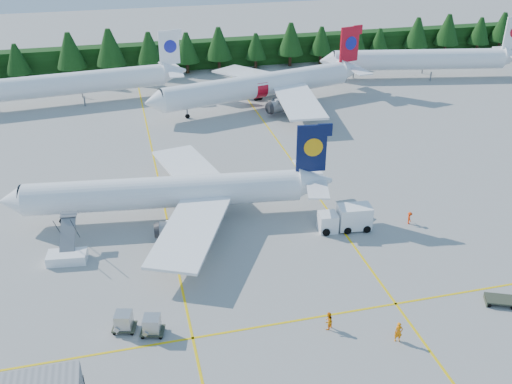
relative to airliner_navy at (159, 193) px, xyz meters
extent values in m
plane|color=#9B9B96|center=(14.62, -16.28, -3.40)|extent=(320.00, 320.00, 0.00)
cube|color=yellow|center=(0.62, 3.72, -3.40)|extent=(0.25, 120.00, 0.01)
cube|color=yellow|center=(20.62, 3.72, -3.40)|extent=(0.25, 120.00, 0.01)
cube|color=yellow|center=(14.62, -22.28, -3.40)|extent=(80.00, 0.25, 0.01)
cube|color=black|center=(14.62, 65.72, -0.40)|extent=(220.00, 4.00, 6.00)
cylinder|color=white|center=(0.63, -0.08, 0.08)|extent=(33.09, 7.85, 3.87)
cone|color=white|center=(-17.02, 2.10, 0.08)|extent=(3.16, 4.17, 3.87)
cube|color=#08113B|center=(18.38, -2.26, 4.91)|extent=(3.69, 0.78, 5.99)
cube|color=white|center=(4.51, 7.72, -0.50)|extent=(8.45, 15.34, 1.10)
cylinder|color=slate|center=(2.28, 5.37, -1.85)|extent=(3.51, 2.42, 2.03)
cube|color=white|center=(2.50, -8.59, -0.50)|extent=(11.39, 15.59, 1.10)
cylinder|color=slate|center=(0.91, -5.76, -1.85)|extent=(3.51, 2.42, 2.03)
cylinder|color=slate|center=(-11.76, 1.45, -2.58)|extent=(0.23, 0.23, 1.64)
cylinder|color=white|center=(21.57, 36.94, 0.50)|extent=(36.88, 12.76, 4.34)
cone|color=white|center=(2.16, 32.33, 0.50)|extent=(3.96, 4.92, 4.34)
cube|color=red|center=(41.10, 41.59, 5.93)|extent=(4.10, 1.32, 6.72)
cube|color=white|center=(22.61, 46.67, -0.15)|extent=(14.03, 17.28, 1.23)
cylinder|color=slate|center=(21.17, 43.32, -1.66)|extent=(4.11, 3.07, 2.28)
cube|color=white|center=(26.87, 28.73, -0.15)|extent=(7.80, 16.74, 1.23)
cylinder|color=slate|center=(24.09, 31.07, -1.66)|extent=(4.11, 3.07, 2.28)
cylinder|color=slate|center=(7.94, 33.70, -2.48)|extent=(0.26, 0.26, 1.84)
cylinder|color=white|center=(-12.12, 47.20, 0.34)|extent=(35.56, 7.78, 4.16)
cube|color=white|center=(7.00, 49.18, 5.53)|extent=(3.96, 0.77, 6.44)
cylinder|color=white|center=(59.38, 46.68, 0.45)|extent=(36.50, 10.95, 4.27)
cone|color=white|center=(40.06, 50.34, 0.45)|extent=(3.73, 4.76, 4.27)
cylinder|color=slate|center=(45.82, 49.25, -2.55)|extent=(0.26, 0.26, 1.71)
cube|color=white|center=(-10.83, -7.04, -2.85)|extent=(4.41, 2.68, 1.10)
cube|color=slate|center=(-10.59, -5.07, -1.11)|extent=(2.06, 4.13, 2.95)
cube|color=slate|center=(-10.36, -3.09, 0.24)|extent=(1.92, 1.40, 0.12)
cube|color=white|center=(18.86, -7.79, -2.28)|extent=(2.34, 2.34, 2.24)
cube|color=black|center=(18.86, -7.79, -1.74)|extent=(2.01, 2.20, 0.96)
cube|color=white|center=(22.05, -8.11, -1.80)|extent=(4.06, 2.72, 2.78)
cube|color=#363C2C|center=(30.48, -24.67, -2.89)|extent=(3.19, 2.67, 0.16)
cube|color=#363C2C|center=(-5.28, -19.70, -3.02)|extent=(2.45, 2.11, 0.13)
cube|color=#A8AAAD|center=(-5.28, -19.70, -2.21)|extent=(1.80, 1.76, 1.48)
cube|color=#363C2C|center=(-2.82, -20.85, -3.02)|extent=(2.45, 2.11, 0.13)
cube|color=#A8AAAD|center=(-2.82, -20.85, -2.21)|extent=(1.80, 1.76, 1.48)
imported|color=orange|center=(18.42, -27.04, -2.40)|extent=(0.81, 0.61, 1.99)
imported|color=orange|center=(12.92, -24.03, -2.48)|extent=(1.13, 1.09, 1.83)
imported|color=#F73405|center=(29.01, -8.72, -2.62)|extent=(0.56, 0.72, 1.55)
camera|label=1|loc=(-3.30, -61.74, 32.41)|focal=40.00mm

